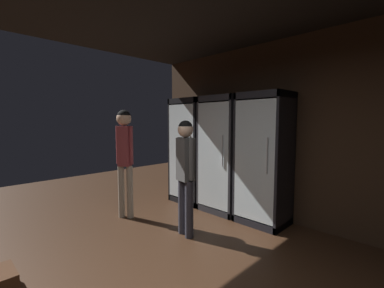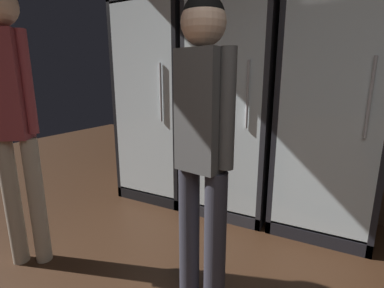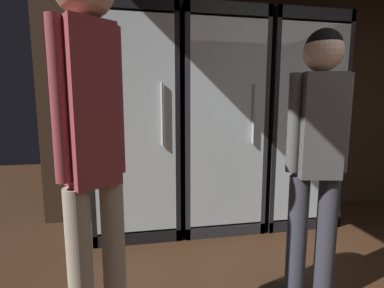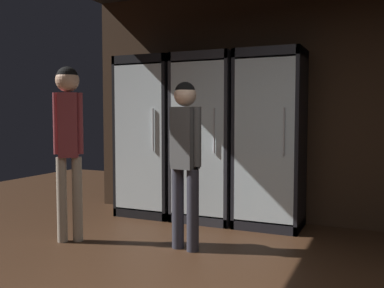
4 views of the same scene
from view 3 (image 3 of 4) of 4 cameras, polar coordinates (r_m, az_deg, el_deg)
name	(u,v)px [view 3 (image 3 of 4)]	position (r m, az deg, el deg)	size (l,w,h in m)	color
wall_back	(325,84)	(3.50, 25.73, 11.10)	(6.00, 0.06, 2.80)	#382619
cooler_far_left	(136,127)	(2.56, -11.54, 3.43)	(0.73, 0.59, 1.98)	black
cooler_left	(218,126)	(2.66, 5.36, 3.63)	(0.73, 0.59, 1.98)	#2B2B30
cooler_center	(292,124)	(2.96, 19.94, 3.81)	(0.73, 0.59, 1.98)	black
shopper_near	(317,145)	(1.70, 24.48, -0.23)	(0.34, 0.21, 1.57)	#2D2D38
shopper_far	(90,117)	(1.16, -20.28, 5.19)	(0.25, 0.23, 1.74)	gray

